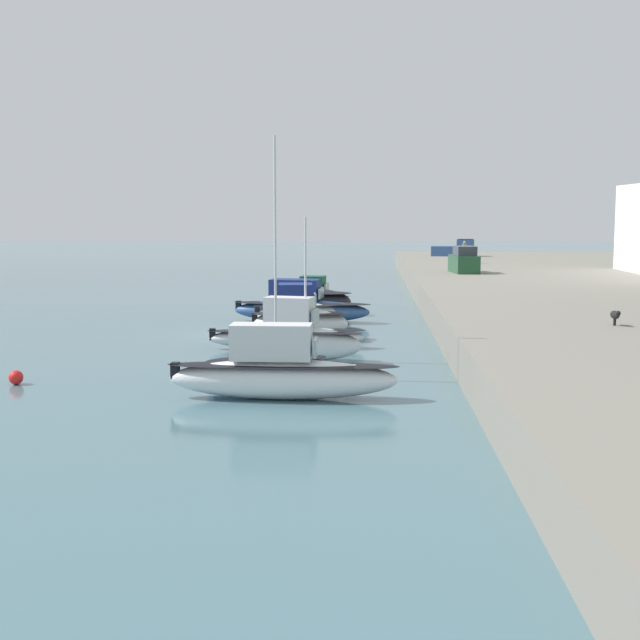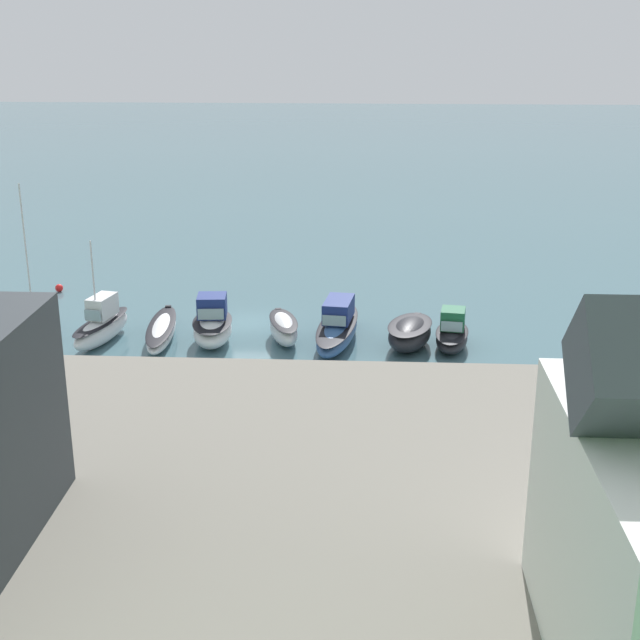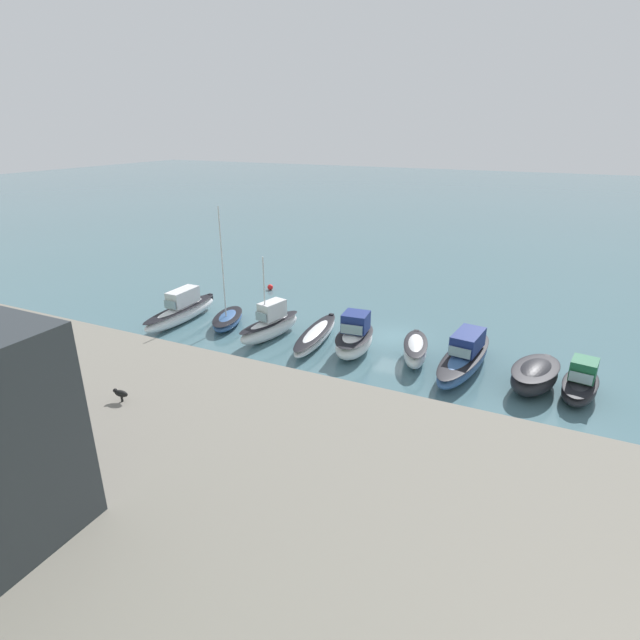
% 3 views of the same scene
% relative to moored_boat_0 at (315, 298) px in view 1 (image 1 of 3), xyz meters
% --- Properties ---
extents(ground_plane, '(320.00, 320.00, 0.00)m').
position_rel_moored_boat_0_xyz_m(ground_plane, '(12.52, -3.89, -0.83)').
color(ground_plane, '#476B75').
extents(moored_boat_0, '(2.55, 4.81, 2.32)m').
position_rel_moored_boat_0_xyz_m(moored_boat_0, '(0.00, 0.00, 0.00)').
color(moored_boat_0, black).
rests_on(moored_boat_0, ground_plane).
extents(moored_boat_1, '(3.57, 5.23, 1.67)m').
position_rel_moored_boat_0_xyz_m(moored_boat_1, '(2.49, 0.18, 0.04)').
color(moored_boat_1, black).
rests_on(moored_boat_1, ground_plane).
extents(moored_boat_2, '(3.19, 8.64, 2.58)m').
position_rel_moored_boat_0_xyz_m(moored_boat_2, '(6.78, -0.52, 0.11)').
color(moored_boat_2, '#33568E').
rests_on(moored_boat_2, ground_plane).
extents(moored_boat_3, '(2.67, 5.02, 1.55)m').
position_rel_moored_boat_0_xyz_m(moored_boat_3, '(10.03, -0.52, -0.02)').
color(moored_boat_3, silver).
rests_on(moored_boat_3, ground_plane).
extents(moored_boat_4, '(2.80, 5.25, 2.91)m').
position_rel_moored_boat_0_xyz_m(moored_boat_4, '(14.23, -0.01, 0.25)').
color(moored_boat_4, silver).
rests_on(moored_boat_4, ground_plane).
extents(moored_boat_5, '(2.32, 7.81, 1.05)m').
position_rel_moored_boat_0_xyz_m(moored_boat_5, '(17.43, -0.38, -0.27)').
color(moored_boat_5, silver).
rests_on(moored_boat_5, ground_plane).
extents(moored_boat_6, '(2.78, 6.29, 6.37)m').
position_rel_moored_boat_0_xyz_m(moored_boat_6, '(20.88, 0.30, 0.23)').
color(moored_boat_6, silver).
rests_on(moored_boat_6, ground_plane).
extents(moored_boat_7, '(3.45, 5.24, 9.50)m').
position_rel_moored_boat_0_xyz_m(moored_boat_7, '(25.28, -0.45, -0.29)').
color(moored_boat_7, '#33568E').
rests_on(moored_boat_7, ground_plane).
extents(moored_boat_8, '(1.73, 8.25, 2.67)m').
position_rel_moored_boat_0_xyz_m(moored_boat_8, '(29.12, 0.47, 0.14)').
color(moored_boat_8, white).
rests_on(moored_boat_8, ground_plane).
extents(parked_car_1, '(4.36, 2.21, 2.16)m').
position_rel_moored_boat_0_xyz_m(parked_car_1, '(-12.59, 11.30, 1.82)').
color(parked_car_1, '#1E4C2D').
rests_on(parked_car_1, quay_promenade).
extents(pickup_truck_0, '(2.60, 4.95, 1.90)m').
position_rel_moored_boat_0_xyz_m(pickup_truck_0, '(-41.06, 13.52, 1.73)').
color(pickup_truck_0, '#2D4C84').
rests_on(pickup_truck_0, quay_promenade).
extents(person_on_quay, '(0.40, 0.40, 2.14)m').
position_rel_moored_boat_0_xyz_m(person_on_quay, '(-26.33, 12.79, 2.01)').
color(person_on_quay, '#232838').
rests_on(person_on_quay, quay_promenade).
extents(dog_on_quay, '(0.88, 0.37, 0.68)m').
position_rel_moored_boat_0_xyz_m(dog_on_quay, '(21.48, 14.10, 1.36)').
color(dog_on_quay, black).
rests_on(dog_on_quay, quay_promenade).
extents(mooring_buoy_0, '(0.55, 0.55, 0.55)m').
position_rel_moored_boat_0_xyz_m(mooring_buoy_0, '(27.00, -9.92, -0.56)').
color(mooring_buoy_0, red).
rests_on(mooring_buoy_0, ground_plane).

